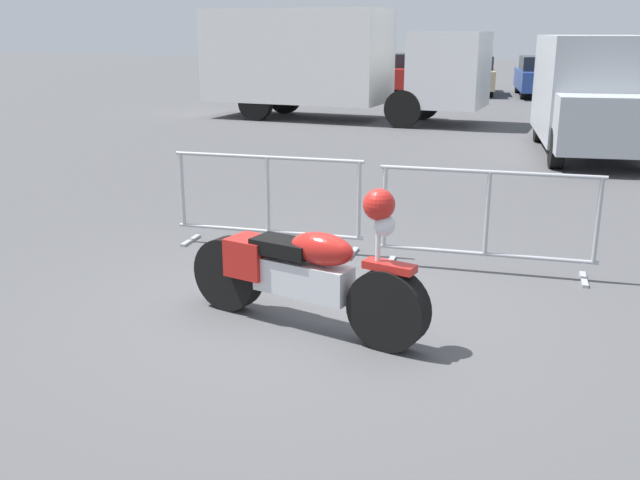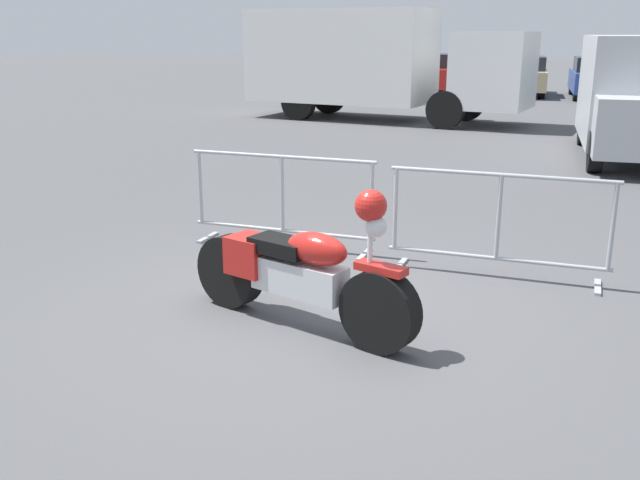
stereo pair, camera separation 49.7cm
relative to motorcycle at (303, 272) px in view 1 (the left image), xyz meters
The scene contains 13 objects.
ground_plane 0.57m from the motorcycle, 99.56° to the left, with size 120.00×120.00×0.00m, color #4C4C4F.
motorcycle is the anchor object (origin of this frame).
crowd_barrier_near 2.30m from the motorcycle, 121.85° to the left, with size 2.19×0.62×1.07m.
crowd_barrier_far 2.30m from the motorcycle, 58.14° to the left, with size 2.19×0.62×1.07m.
box_truck 14.70m from the motorcycle, 109.35° to the left, with size 7.75×2.43×2.98m.
delivery_van 10.51m from the motorcycle, 78.37° to the left, with size 2.71×5.24×2.31m.
parked_car_yellow 25.54m from the motorcycle, 114.67° to the left, with size 2.30×4.26×1.37m.
parked_car_silver 24.93m from the motorcycle, 108.56° to the left, with size 2.44×4.52×1.46m.
parked_car_red 24.17m from the motorcycle, 102.47° to the left, with size 2.57×4.76×1.53m.
parked_car_tan 23.88m from the motorcycle, 96.00° to the left, with size 2.46×4.56×1.47m.
parked_car_blue 23.62m from the motorcycle, 89.45° to the left, with size 2.50×4.62×1.49m.
parked_car_green 23.69m from the motorcycle, 82.86° to the left, with size 2.30×4.26×1.37m.
pedestrian 19.88m from the motorcycle, 85.19° to the left, with size 0.48×0.48×1.69m.
Camera 1 is at (2.14, -5.45, 2.39)m, focal length 40.00 mm.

